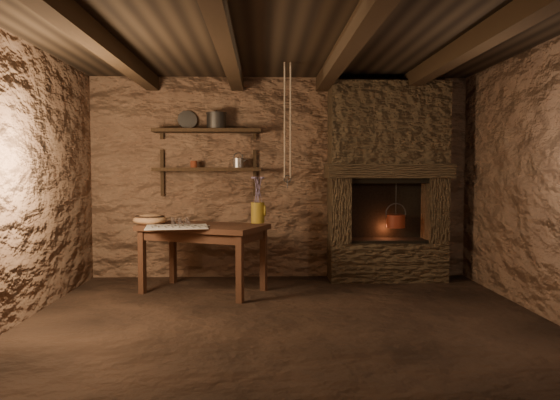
{
  "coord_description": "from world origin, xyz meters",
  "views": [
    {
      "loc": [
        -0.2,
        -4.57,
        1.28
      ],
      "look_at": [
        -0.03,
        0.9,
        0.99
      ],
      "focal_mm": 35.0,
      "sensor_mm": 36.0,
      "label": 1
    }
  ],
  "objects_px": {
    "work_table": "(204,256)",
    "stoneware_jug": "(258,203)",
    "red_pot": "(396,220)",
    "wooden_bowl": "(150,220)",
    "iron_stockpot": "(216,122)"
  },
  "relations": [
    {
      "from": "wooden_bowl",
      "to": "red_pot",
      "type": "distance_m",
      "value": 2.79
    },
    {
      "from": "work_table",
      "to": "stoneware_jug",
      "type": "relative_size",
      "value": 2.77
    },
    {
      "from": "red_pot",
      "to": "wooden_bowl",
      "type": "bearing_deg",
      "value": -170.89
    },
    {
      "from": "work_table",
      "to": "red_pot",
      "type": "distance_m",
      "value": 2.27
    },
    {
      "from": "stoneware_jug",
      "to": "iron_stockpot",
      "type": "xyz_separation_m",
      "value": [
        -0.49,
        0.48,
        0.92
      ]
    },
    {
      "from": "work_table",
      "to": "wooden_bowl",
      "type": "height_order",
      "value": "wooden_bowl"
    },
    {
      "from": "stoneware_jug",
      "to": "iron_stockpot",
      "type": "relative_size",
      "value": 2.26
    },
    {
      "from": "work_table",
      "to": "stoneware_jug",
      "type": "distance_m",
      "value": 0.82
    },
    {
      "from": "wooden_bowl",
      "to": "work_table",
      "type": "bearing_deg",
      "value": -10.88
    },
    {
      "from": "stoneware_jug",
      "to": "wooden_bowl",
      "type": "height_order",
      "value": "stoneware_jug"
    },
    {
      "from": "wooden_bowl",
      "to": "red_pot",
      "type": "relative_size",
      "value": 0.66
    },
    {
      "from": "work_table",
      "to": "iron_stockpot",
      "type": "relative_size",
      "value": 6.27
    },
    {
      "from": "wooden_bowl",
      "to": "stoneware_jug",
      "type": "bearing_deg",
      "value": 3.84
    },
    {
      "from": "iron_stockpot",
      "to": "stoneware_jug",
      "type": "bearing_deg",
      "value": -44.85
    },
    {
      "from": "work_table",
      "to": "stoneware_jug",
      "type": "bearing_deg",
      "value": 41.21
    }
  ]
}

